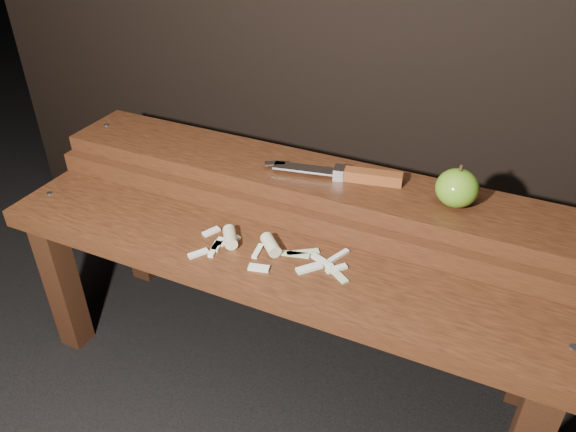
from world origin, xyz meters
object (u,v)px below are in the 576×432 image
at_px(bench_rear_tier, 308,206).
at_px(knife, 355,175).
at_px(apple, 457,188).
at_px(bench_front_tier, 263,286).

bearing_deg(bench_rear_tier, knife, 7.30).
relative_size(apple, knife, 0.29).
xyz_separation_m(apple, knife, (-0.21, 0.01, -0.03)).
relative_size(bench_front_tier, apple, 13.66).
relative_size(bench_rear_tier, apple, 13.66).
relative_size(bench_front_tier, knife, 4.00).
bearing_deg(bench_front_tier, bench_rear_tier, 90.00).
xyz_separation_m(bench_front_tier, bench_rear_tier, (0.00, 0.23, 0.06)).
distance_m(bench_front_tier, knife, 0.30).
bearing_deg(bench_front_tier, apple, 36.45).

